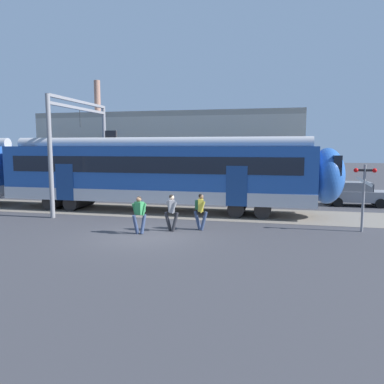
# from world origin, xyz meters

# --- Properties ---
(ground_plane) EXTENTS (160.00, 160.00, 0.00)m
(ground_plane) POSITION_xyz_m (0.00, 0.00, 0.00)
(ground_plane) COLOR #38383D
(commuter_train) EXTENTS (38.05, 3.07, 4.73)m
(commuter_train) POSITION_xyz_m (-10.00, 5.95, 2.25)
(commuter_train) COLOR silver
(commuter_train) RESTS_ON ground
(pedestrian_green) EXTENTS (0.65, 0.58, 1.67)m
(pedestrian_green) POSITION_xyz_m (-0.28, 0.23, 0.99)
(pedestrian_green) COLOR navy
(pedestrian_green) RESTS_ON ground
(pedestrian_grey) EXTENTS (0.71, 0.51, 1.67)m
(pedestrian_grey) POSITION_xyz_m (0.92, 1.07, 0.96)
(pedestrian_grey) COLOR #28282D
(pedestrian_grey) RESTS_ON ground
(pedestrian_yellow) EXTENTS (0.69, 0.54, 1.67)m
(pedestrian_yellow) POSITION_xyz_m (2.12, 1.60, 0.99)
(pedestrian_yellow) COLOR navy
(pedestrian_yellow) RESTS_ON ground
(parked_car_grey) EXTENTS (4.00, 1.76, 1.54)m
(parked_car_grey) POSITION_xyz_m (10.49, 10.73, 0.78)
(parked_car_grey) COLOR gray
(parked_car_grey) RESTS_ON ground
(catenary_gantry) EXTENTS (0.24, 6.64, 6.53)m
(catenary_gantry) POSITION_xyz_m (-6.17, 5.95, 4.31)
(catenary_gantry) COLOR gray
(catenary_gantry) RESTS_ON ground
(crossing_signal) EXTENTS (0.96, 0.22, 3.00)m
(crossing_signal) POSITION_xyz_m (9.25, 2.83, 2.01)
(crossing_signal) COLOR gray
(crossing_signal) RESTS_ON ground
(background_building) EXTENTS (20.58, 5.00, 9.20)m
(background_building) POSITION_xyz_m (-2.98, 14.23, 3.21)
(background_building) COLOR beige
(background_building) RESTS_ON ground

